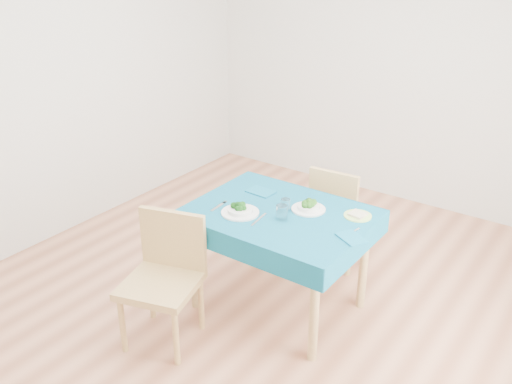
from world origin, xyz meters
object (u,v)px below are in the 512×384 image
Objects in this scene: chair_far at (341,207)px; bowl_near at (240,208)px; table at (279,261)px; side_plate at (358,216)px; bowl_far at (309,205)px; chair_near at (159,266)px.

bowl_near is at bearing 70.95° from chair_far.
table is 0.49m from bowl_near.
side_plate is at bearing 32.12° from bowl_near.
table is 4.62× the size of bowl_near.
chair_far is at bearing 97.46° from bowl_far.
chair_near is at bearing -109.69° from bowl_near.
bowl_far is (0.09, -0.67, 0.31)m from chair_far.
chair_near is 4.47× the size of bowl_near.
chair_far is 3.82× the size of bowl_near.
table is 6.40× the size of side_plate.
bowl_far is at bearing 41.73° from bowl_near.
chair_far reaches higher than side_plate.
table is at bearing 44.81° from chair_near.
chair_far is at bearing 125.48° from side_plate.
bowl_far is (0.34, 0.31, -0.00)m from bowl_near.
bowl_far is at bearing 41.67° from chair_near.
bowl_near is 0.46m from bowl_far.
chair_far reaches higher than bowl_near.
chair_near is at bearing -118.82° from table.
chair_far is (0.46, 1.55, -0.08)m from chair_near.
chair_near is 1.17× the size of chair_far.
bowl_near reaches higher than side_plate.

